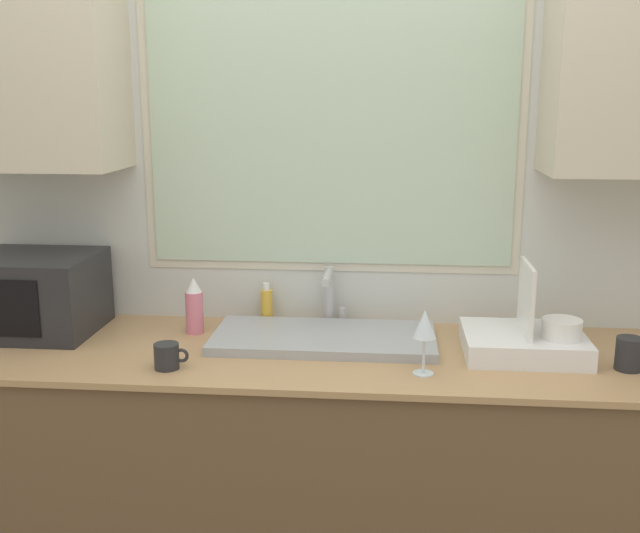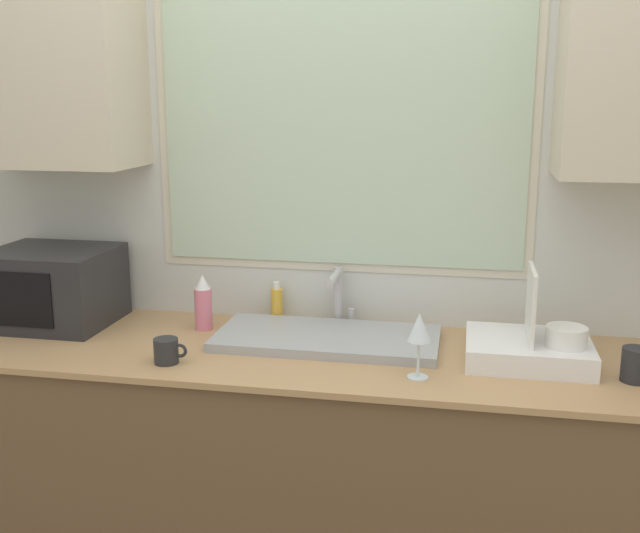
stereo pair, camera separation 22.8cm
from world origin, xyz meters
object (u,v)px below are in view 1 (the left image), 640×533
Objects in this scene: microwave at (34,294)px; dish_rack at (527,339)px; spray_bottle at (194,306)px; mug_near_sink at (167,356)px; wine_glass at (425,326)px; faucet at (329,291)px; soap_bottle at (267,305)px.

microwave is 1.12× the size of dish_rack.
mug_near_sink is at bearing -89.01° from spray_bottle.
microwave reaches higher than wine_glass.
wine_glass is at bearing 1.93° from mug_near_sink.
wine_glass is at bearing -54.48° from faucet.
spray_bottle is 1.87× the size of mug_near_sink.
faucet reaches higher than soap_bottle.
microwave is 0.79m from soap_bottle.
dish_rack is 3.57× the size of mug_near_sink.
spray_bottle is (-1.08, 0.12, 0.04)m from dish_rack.
faucet is 1.07× the size of wine_glass.
dish_rack is 1.09m from spray_bottle.
microwave reaches higher than mug_near_sink.
mug_near_sink is at bearing -114.24° from soap_bottle.
wine_glass is at bearing -12.33° from microwave.
soap_bottle is (0.22, 0.14, -0.03)m from spray_bottle.
spray_bottle is 0.82m from wine_glass.
wine_glass is at bearing -40.67° from soap_bottle.
mug_near_sink is at bearing -178.07° from wine_glass.
dish_rack is (1.63, -0.09, -0.08)m from microwave.
mug_near_sink is (0.01, -0.34, -0.05)m from spray_bottle.
wine_glass is (0.53, -0.46, 0.08)m from soap_bottle.
faucet is 0.64m from mug_near_sink.
mug_near_sink is (-0.44, -0.46, -0.09)m from faucet.
mug_near_sink is 0.54× the size of wine_glass.
microwave reaches higher than spray_bottle.
wine_glass is (0.76, -0.32, 0.05)m from spray_bottle.
faucet reaches higher than wine_glass.
dish_rack is at bearing -3.04° from microwave.
faucet is 1.43× the size of soap_bottle.
faucet is at bearing 14.67° from spray_bottle.
faucet is at bearing 8.56° from microwave.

